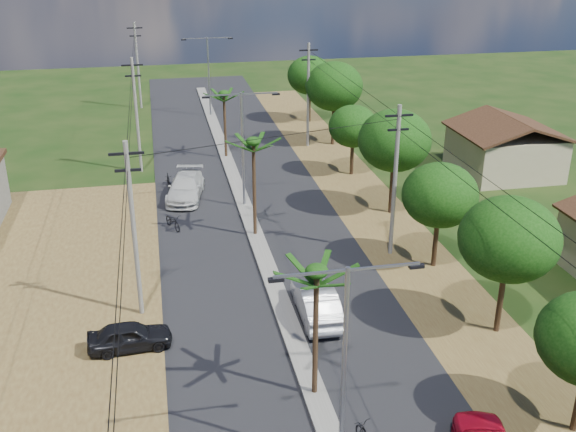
{
  "coord_description": "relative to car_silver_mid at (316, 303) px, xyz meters",
  "views": [
    {
      "loc": [
        -5.55,
        -18.06,
        17.78
      ],
      "look_at": [
        1.27,
        15.87,
        3.0
      ],
      "focal_mm": 42.0,
      "sensor_mm": 36.0,
      "label": 1
    }
  ],
  "objects": [
    {
      "name": "tree_east_e",
      "position": [
        8.1,
        12.09,
        4.27
      ],
      "size": [
        4.8,
        4.8,
        7.14
      ],
      "color": "black",
      "rests_on": "ground"
    },
    {
      "name": "streetlight_mid",
      "position": [
        -1.5,
        15.09,
        3.97
      ],
      "size": [
        5.1,
        0.18,
        8.0
      ],
      "color": "gray",
      "rests_on": "ground"
    },
    {
      "name": "moto_rider_west_b",
      "position": [
        -6.5,
        20.06,
        -0.32
      ],
      "size": [
        0.61,
        1.68,
        0.99
      ],
      "primitive_type": "imported",
      "rotation": [
        0.0,
        0.0,
        0.09
      ],
      "color": "black",
      "rests_on": "ground"
    },
    {
      "name": "tree_east_f",
      "position": [
        7.7,
        20.09,
        3.07
      ],
      "size": [
        3.8,
        3.8,
        5.52
      ],
      "color": "black",
      "rests_on": "ground"
    },
    {
      "name": "utility_pole_e_c",
      "position": [
        6.0,
        28.09,
        3.94
      ],
      "size": [
        1.6,
        0.24,
        9.0
      ],
      "color": "#605E56",
      "rests_on": "ground"
    },
    {
      "name": "dirt_shoulder_east",
      "position": [
        7.0,
        5.09,
        -0.8
      ],
      "size": [
        5.0,
        90.0,
        0.03
      ],
      "primitive_type": "cube",
      "color": "#523B1C",
      "rests_on": "ground"
    },
    {
      "name": "utility_pole_w_d",
      "position": [
        -8.5,
        45.09,
        3.94
      ],
      "size": [
        1.6,
        0.24,
        9.0
      ],
      "color": "#605E56",
      "rests_on": "ground"
    },
    {
      "name": "streetlight_far",
      "position": [
        -1.5,
        40.09,
        3.97
      ],
      "size": [
        5.1,
        0.18,
        8.0
      ],
      "color": "gray",
      "rests_on": "ground"
    },
    {
      "name": "palm_median_mid",
      "position": [
        -1.5,
        10.09,
        5.08
      ],
      "size": [
        2.0,
        2.0,
        6.55
      ],
      "color": "black",
      "rests_on": "ground"
    },
    {
      "name": "tree_east_c",
      "position": [
        8.2,
        -2.91,
        4.05
      ],
      "size": [
        4.6,
        4.6,
        6.83
      ],
      "color": "black",
      "rests_on": "ground"
    },
    {
      "name": "house_east_far",
      "position": [
        19.5,
        18.09,
        1.58
      ],
      "size": [
        7.6,
        7.5,
        4.6
      ],
      "color": "#9A9068",
      "rests_on": "ground"
    },
    {
      "name": "car_silver_mid",
      "position": [
        0.0,
        0.0,
        0.0
      ],
      "size": [
        1.8,
        4.99,
        1.64
      ],
      "primitive_type": "imported",
      "rotation": [
        0.0,
        0.0,
        3.13
      ],
      "color": "#95989D",
      "rests_on": "ground"
    },
    {
      "name": "tree_east_g",
      "position": [
        8.3,
        28.09,
        4.42
      ],
      "size": [
        5.0,
        5.0,
        7.38
      ],
      "color": "black",
      "rests_on": "ground"
    },
    {
      "name": "streetlight_near",
      "position": [
        -1.5,
        -9.91,
        3.97
      ],
      "size": [
        5.1,
        0.18,
        8.0
      ],
      "color": "gray",
      "rests_on": "ground"
    },
    {
      "name": "road",
      "position": [
        -1.5,
        5.09,
        -0.8
      ],
      "size": [
        12.0,
        110.0,
        0.04
      ],
      "primitive_type": "cube",
      "color": "black",
      "rests_on": "ground"
    },
    {
      "name": "utility_pole_w_c",
      "position": [
        -8.5,
        24.09,
        3.94
      ],
      "size": [
        1.6,
        0.24,
        9.0
      ],
      "color": "#605E56",
      "rests_on": "ground"
    },
    {
      "name": "utility_pole_e_b",
      "position": [
        6.0,
        6.09,
        3.94
      ],
      "size": [
        1.6,
        0.24,
        9.0
      ],
      "color": "#605E56",
      "rests_on": "ground"
    },
    {
      "name": "utility_pole_w_b",
      "position": [
        -8.5,
        2.09,
        3.94
      ],
      "size": [
        1.6,
        0.24,
        9.0
      ],
      "color": "#605E56",
      "rests_on": "ground"
    },
    {
      "name": "tree_east_d",
      "position": [
        7.9,
        4.09,
        3.52
      ],
      "size": [
        4.2,
        4.2,
        6.13
      ],
      "color": "black",
      "rests_on": "ground"
    },
    {
      "name": "car_parked_dark",
      "position": [
        -9.0,
        -0.98,
        -0.17
      ],
      "size": [
        3.88,
        1.74,
        1.29
      ],
      "primitive_type": "imported",
      "rotation": [
        0.0,
        0.0,
        1.63
      ],
      "color": "black",
      "rests_on": "ground"
    },
    {
      "name": "car_white_far",
      "position": [
        -5.37,
        17.45,
        -0.0
      ],
      "size": [
        3.34,
        5.96,
        1.63
      ],
      "primitive_type": "imported",
      "rotation": [
        0.0,
        0.0,
        -0.2
      ],
      "color": "#B2B2AD",
      "rests_on": "ground"
    },
    {
      "name": "palm_median_near",
      "position": [
        -1.5,
        -5.91,
        4.72
      ],
      "size": [
        2.0,
        2.0,
        6.15
      ],
      "color": "black",
      "rests_on": "ground"
    },
    {
      "name": "moto_rider_west_a",
      "position": [
        -6.5,
        12.22,
        -0.3
      ],
      "size": [
        1.39,
        2.07,
        1.03
      ],
      "primitive_type": "imported",
      "rotation": [
        0.0,
        0.0,
        0.4
      ],
      "color": "black",
      "rests_on": "ground"
    },
    {
      "name": "tree_east_h",
      "position": [
        8.0,
        36.09,
        3.82
      ],
      "size": [
        4.4,
        4.4,
        6.52
      ],
      "color": "black",
      "rests_on": "ground"
    },
    {
      "name": "palm_median_far",
      "position": [
        -1.5,
        26.09,
        4.44
      ],
      "size": [
        2.0,
        2.0,
        5.85
      ],
      "color": "black",
      "rests_on": "ground"
    },
    {
      "name": "median",
      "position": [
        -1.5,
        8.09,
        -0.73
      ],
      "size": [
        1.0,
        90.0,
        0.18
      ],
      "primitive_type": "cube",
      "color": "#605E56",
      "rests_on": "ground"
    }
  ]
}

